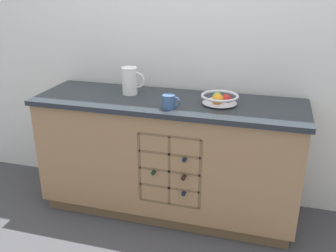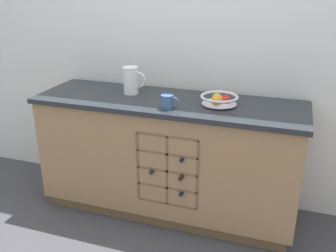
% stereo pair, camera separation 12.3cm
% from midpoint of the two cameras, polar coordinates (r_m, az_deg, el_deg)
% --- Properties ---
extents(ground_plane, '(14.00, 14.00, 0.00)m').
position_cam_midpoint_polar(ground_plane, '(3.01, -1.20, -12.42)').
color(ground_plane, '#424247').
extents(back_wall, '(4.40, 0.06, 2.55)m').
position_cam_midpoint_polar(back_wall, '(2.86, 0.68, 13.34)').
color(back_wall, silver).
rests_on(back_wall, ground_plane).
extents(kitchen_island, '(1.91, 0.61, 0.89)m').
position_cam_midpoint_polar(kitchen_island, '(2.78, -1.26, -4.68)').
color(kitchen_island, brown).
rests_on(kitchen_island, ground_plane).
extents(fruit_bowl, '(0.25, 0.25, 0.09)m').
position_cam_midpoint_polar(fruit_bowl, '(2.53, 6.52, 4.21)').
color(fruit_bowl, silver).
rests_on(fruit_bowl, kitchen_island).
extents(white_pitcher, '(0.17, 0.12, 0.20)m').
position_cam_midpoint_polar(white_pitcher, '(2.75, -7.09, 6.92)').
color(white_pitcher, white).
rests_on(white_pitcher, kitchen_island).
extents(ceramic_mug, '(0.12, 0.08, 0.09)m').
position_cam_midpoint_polar(ceramic_mug, '(2.43, -1.28, 3.69)').
color(ceramic_mug, '#385684').
rests_on(ceramic_mug, kitchen_island).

